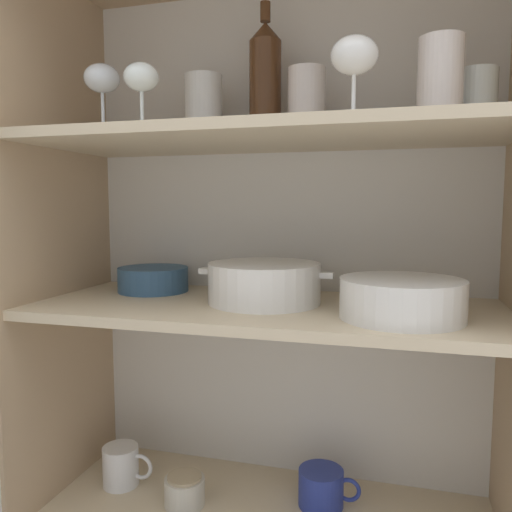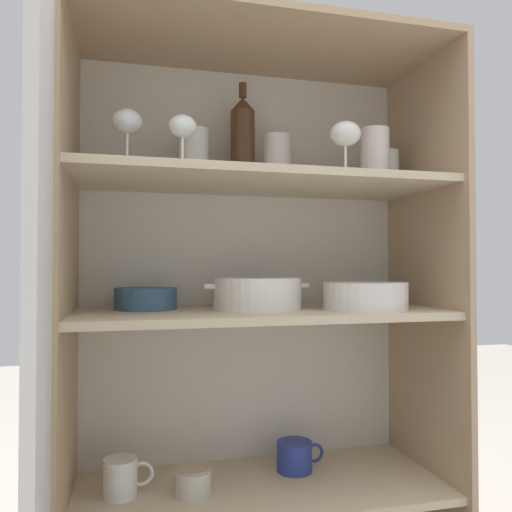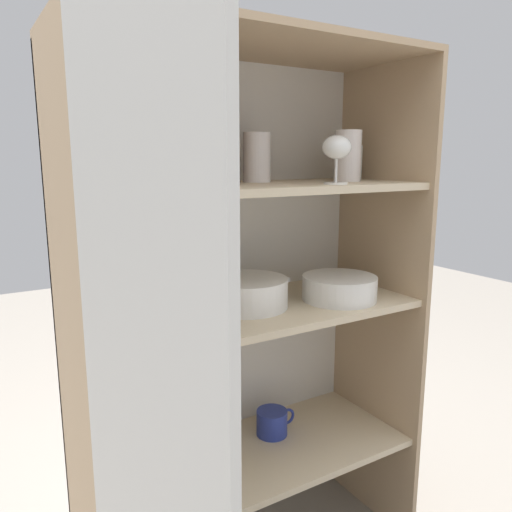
% 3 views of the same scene
% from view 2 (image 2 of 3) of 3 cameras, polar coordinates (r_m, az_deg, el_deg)
% --- Properties ---
extents(cupboard_back_panel, '(0.98, 0.02, 1.50)m').
position_cam_2_polar(cupboard_back_panel, '(1.51, -1.31, -7.78)').
color(cupboard_back_panel, silver).
rests_on(cupboard_back_panel, ground_plane).
extents(cupboard_side_left, '(0.02, 0.42, 1.50)m').
position_cam_2_polar(cupboard_side_left, '(1.28, -20.90, -8.86)').
color(cupboard_side_left, tan).
rests_on(cupboard_side_left, ground_plane).
extents(cupboard_side_right, '(0.02, 0.42, 1.50)m').
position_cam_2_polar(cupboard_side_right, '(1.51, 18.74, -7.72)').
color(cupboard_side_right, tan).
rests_on(cupboard_side_right, ground_plane).
extents(cupboard_top_panel, '(0.98, 0.42, 0.02)m').
position_cam_2_polar(cupboard_top_panel, '(1.43, 0.62, 23.06)').
color(cupboard_top_panel, tan).
rests_on(cupboard_top_panel, cupboard_side_left).
extents(shelf_board_lower, '(0.94, 0.38, 0.02)m').
position_cam_2_polar(shelf_board_lower, '(1.42, 0.63, -25.05)').
color(shelf_board_lower, beige).
extents(shelf_board_middle, '(0.94, 0.38, 0.02)m').
position_cam_2_polar(shelf_board_middle, '(1.31, 0.63, -6.60)').
color(shelf_board_middle, beige).
extents(shelf_board_upper, '(0.94, 0.38, 0.02)m').
position_cam_2_polar(shelf_board_upper, '(1.32, 0.62, 8.44)').
color(shelf_board_upper, beige).
extents(cupboard_door, '(0.07, 0.49, 1.50)m').
position_cam_2_polar(cupboard_door, '(0.84, -23.42, -12.97)').
color(cupboard_door, silver).
rests_on(cupboard_door, ground_plane).
extents(tumbler_glass_0, '(0.08, 0.08, 0.14)m').
position_cam_2_polar(tumbler_glass_0, '(1.43, 2.39, 10.91)').
color(tumbler_glass_0, silver).
rests_on(tumbler_glass_0, shelf_board_upper).
extents(tumbler_glass_1, '(0.08, 0.08, 0.14)m').
position_cam_2_polar(tumbler_glass_1, '(1.40, -7.13, 11.31)').
color(tumbler_glass_1, white).
rests_on(tumbler_glass_1, shelf_board_upper).
extents(tumbler_glass_2, '(0.08, 0.08, 0.11)m').
position_cam_2_polar(tumbler_glass_2, '(1.52, 14.60, 9.58)').
color(tumbler_glass_2, white).
rests_on(tumbler_glass_2, shelf_board_upper).
extents(tumbler_glass_3, '(0.08, 0.08, 0.15)m').
position_cam_2_polar(tumbler_glass_3, '(1.44, 13.44, 11.08)').
color(tumbler_glass_3, silver).
rests_on(tumbler_glass_3, shelf_board_upper).
extents(wine_glass_0, '(0.08, 0.08, 0.13)m').
position_cam_2_polar(wine_glass_0, '(1.28, 10.17, 13.33)').
color(wine_glass_0, white).
rests_on(wine_glass_0, shelf_board_upper).
extents(wine_glass_1, '(0.08, 0.08, 0.12)m').
position_cam_2_polar(wine_glass_1, '(1.21, -8.39, 13.89)').
color(wine_glass_1, white).
rests_on(wine_glass_1, shelf_board_upper).
extents(wine_glass_2, '(0.07, 0.07, 0.15)m').
position_cam_2_polar(wine_glass_2, '(1.28, -14.51, 14.22)').
color(wine_glass_2, white).
rests_on(wine_glass_2, shelf_board_upper).
extents(wine_bottle, '(0.07, 0.07, 0.29)m').
position_cam_2_polar(wine_bottle, '(1.44, -1.53, 13.12)').
color(wine_bottle, '#4C2D19').
rests_on(wine_bottle, shelf_board_upper).
extents(plate_stack_white, '(0.22, 0.22, 0.07)m').
position_cam_2_polar(plate_stack_white, '(1.34, 12.36, -4.47)').
color(plate_stack_white, silver).
rests_on(plate_stack_white, shelf_board_middle).
extents(mixing_bowl_large, '(0.16, 0.16, 0.06)m').
position_cam_2_polar(mixing_bowl_large, '(1.35, -12.48, -4.65)').
color(mixing_bowl_large, '#33567A').
rests_on(mixing_bowl_large, shelf_board_middle).
extents(casserole_dish, '(0.28, 0.23, 0.08)m').
position_cam_2_polar(casserole_dish, '(1.32, 0.15, -4.31)').
color(casserole_dish, white).
rests_on(casserole_dish, shelf_board_middle).
extents(coffee_mug_primary, '(0.12, 0.08, 0.09)m').
position_cam_2_polar(coffee_mug_primary, '(1.38, -15.14, -23.23)').
color(coffee_mug_primary, white).
rests_on(coffee_mug_primary, shelf_board_lower).
extents(coffee_mug_extra_1, '(0.14, 0.10, 0.08)m').
position_cam_2_polar(coffee_mug_extra_1, '(1.49, 4.49, -21.84)').
color(coffee_mug_extra_1, '#283893').
rests_on(coffee_mug_extra_1, shelf_board_lower).
extents(storage_jar, '(0.09, 0.09, 0.07)m').
position_cam_2_polar(storage_jar, '(1.37, -7.16, -24.19)').
color(storage_jar, beige).
rests_on(storage_jar, shelf_board_lower).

